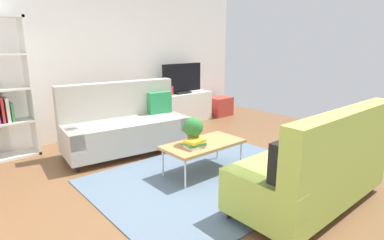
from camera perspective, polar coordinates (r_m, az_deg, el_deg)
name	(u,v)px	position (r m, az deg, el deg)	size (l,w,h in m)	color
ground_plane	(206,177)	(4.11, 2.53, -10.53)	(7.68, 7.68, 0.00)	brown
wall_far	(104,57)	(6.09, -15.91, 11.14)	(6.40, 0.12, 2.90)	white
area_rug	(211,178)	(4.10, 3.46, -10.56)	(2.90, 2.20, 0.01)	slate
couch_beige	(125,125)	(5.01, -12.18, -0.90)	(1.98, 1.05, 1.10)	#B2ADA3
couch_green	(315,168)	(3.51, 21.81, -8.25)	(1.90, 0.84, 1.10)	#A3BC4C
coffee_table	(203,145)	(4.12, 2.11, -4.60)	(1.10, 0.56, 0.42)	#B7844C
tv_console	(182,108)	(6.77, -1.90, 2.27)	(1.40, 0.44, 0.64)	silver
tv	(182,79)	(6.65, -1.84, 7.57)	(1.00, 0.20, 0.64)	black
storage_trunk	(220,106)	(7.44, 5.22, 2.52)	(0.52, 0.40, 0.44)	#B2382D
potted_plant	(193,129)	(3.99, 0.21, -1.66)	(0.26, 0.26, 0.36)	brown
table_book_0	(195,146)	(3.93, 0.53, -4.89)	(0.24, 0.18, 0.03)	silver
table_book_1	(195,144)	(3.92, 0.54, -4.40)	(0.24, 0.18, 0.04)	#3F8C4C
table_book_2	(195,141)	(3.90, 0.54, -3.88)	(0.24, 0.18, 0.04)	gold
vase_0	(158,92)	(6.40, -6.29, 5.20)	(0.13, 0.13, 0.18)	silver
bottle_0	(168,90)	(6.43, -4.48, 5.47)	(0.05, 0.05, 0.22)	silver
bottle_1	(172,91)	(6.49, -3.74, 5.45)	(0.06, 0.06, 0.19)	red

